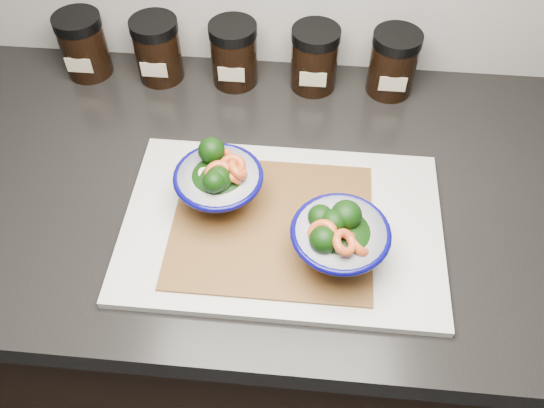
# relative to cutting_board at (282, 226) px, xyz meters

# --- Properties ---
(cabinet) EXTENTS (3.43, 0.58, 0.86)m
(cabinet) POSITION_rel_cutting_board_xyz_m (-0.06, 0.08, -0.48)
(cabinet) COLOR black
(cabinet) RESTS_ON ground
(countertop) EXTENTS (3.50, 0.60, 0.04)m
(countertop) POSITION_rel_cutting_board_xyz_m (-0.06, 0.08, -0.03)
(countertop) COLOR black
(countertop) RESTS_ON cabinet
(cutting_board) EXTENTS (0.45, 0.30, 0.01)m
(cutting_board) POSITION_rel_cutting_board_xyz_m (0.00, 0.00, 0.00)
(cutting_board) COLOR silver
(cutting_board) RESTS_ON countertop
(bamboo_mat) EXTENTS (0.28, 0.24, 0.00)m
(bamboo_mat) POSITION_rel_cutting_board_xyz_m (-0.01, -0.01, 0.01)
(bamboo_mat) COLOR brown
(bamboo_mat) RESTS_ON cutting_board
(bowl_left) EXTENTS (0.13, 0.13, 0.10)m
(bowl_left) POSITION_rel_cutting_board_xyz_m (-0.09, 0.03, 0.05)
(bowl_left) COLOR white
(bowl_left) RESTS_ON bamboo_mat
(bowl_right) EXTENTS (0.13, 0.13, 0.10)m
(bowl_right) POSITION_rel_cutting_board_xyz_m (0.08, -0.05, 0.05)
(bowl_right) COLOR white
(bowl_right) RESTS_ON bamboo_mat
(spice_jar_a) EXTENTS (0.08, 0.08, 0.11)m
(spice_jar_a) POSITION_rel_cutting_board_xyz_m (-0.38, 0.32, 0.05)
(spice_jar_a) COLOR black
(spice_jar_a) RESTS_ON countertop
(spice_jar_b) EXTENTS (0.08, 0.08, 0.11)m
(spice_jar_b) POSITION_rel_cutting_board_xyz_m (-0.24, 0.32, 0.05)
(spice_jar_b) COLOR black
(spice_jar_b) RESTS_ON countertop
(spice_jar_c) EXTENTS (0.08, 0.08, 0.11)m
(spice_jar_c) POSITION_rel_cutting_board_xyz_m (-0.11, 0.32, 0.05)
(spice_jar_c) COLOR black
(spice_jar_c) RESTS_ON countertop
(spice_jar_d) EXTENTS (0.08, 0.08, 0.11)m
(spice_jar_d) POSITION_rel_cutting_board_xyz_m (0.03, 0.32, 0.05)
(spice_jar_d) COLOR black
(spice_jar_d) RESTS_ON countertop
(spice_jar_e) EXTENTS (0.08, 0.08, 0.11)m
(spice_jar_e) POSITION_rel_cutting_board_xyz_m (0.16, 0.32, 0.05)
(spice_jar_e) COLOR black
(spice_jar_e) RESTS_ON countertop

